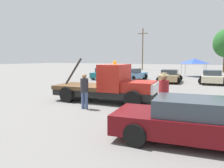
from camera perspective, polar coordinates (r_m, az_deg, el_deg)
name	(u,v)px	position (r m, az deg, el deg)	size (l,w,h in m)	color
ground_plane	(105,101)	(12.76, -1.97, -4.56)	(160.00, 160.00, 0.00)	slate
tow_truck	(110,86)	(12.47, -0.46, -0.50)	(6.13, 2.84, 2.51)	black
foreground_car	(200,122)	(6.96, 21.95, -9.17)	(5.40, 2.64, 1.34)	#5B0A0F
person_near_truck	(164,92)	(9.27, 13.35, -1.98)	(0.42, 0.42, 1.91)	#847051
person_at_hood	(84,89)	(10.81, -7.22, -1.23)	(0.39, 0.39, 1.75)	#475B84
parked_car_teal	(105,73)	(26.74, -1.72, 2.77)	(2.84, 5.06, 1.34)	#196670
parked_car_skyblue	(131,75)	(25.07, 5.09, 2.49)	(2.72, 4.85, 1.34)	#669ED1
parked_car_tan	(170,76)	(23.56, 14.90, 2.01)	(2.76, 4.53, 1.34)	tan
parked_car_cream	(212,77)	(23.78, 24.65, 1.66)	(2.65, 4.52, 1.34)	beige
canopy_tent_blue	(194,61)	(31.98, 20.70, 5.63)	(2.89, 2.89, 2.47)	#9E9EA3
utility_pole	(143,48)	(47.60, 8.00, 9.26)	(2.20, 0.24, 8.76)	brown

